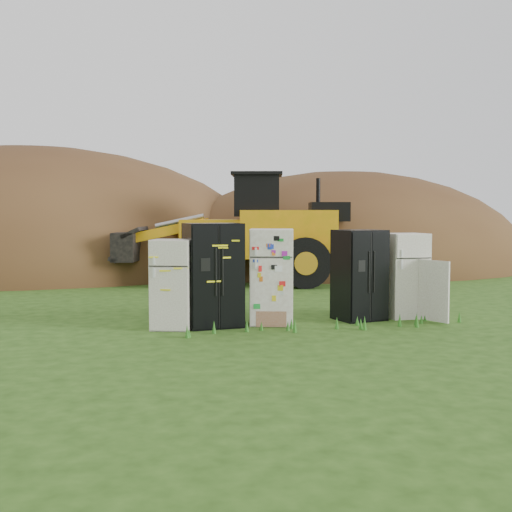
{
  "coord_description": "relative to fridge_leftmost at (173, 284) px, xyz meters",
  "views": [
    {
      "loc": [
        -4.06,
        -11.79,
        2.15
      ],
      "look_at": [
        -0.19,
        2.0,
        1.18
      ],
      "focal_mm": 45.0,
      "sensor_mm": 36.0,
      "label": 1
    }
  ],
  "objects": [
    {
      "name": "wheel_loader",
      "position": [
        2.73,
        7.03,
        0.84
      ],
      "size": [
        7.43,
        4.68,
        3.34
      ],
      "primitive_type": null,
      "rotation": [
        0.0,
        0.0,
        -0.29
      ],
      "color": "orange",
      "rests_on": "ground"
    },
    {
      "name": "ground",
      "position": [
        2.36,
        0.01,
        -0.83
      ],
      "size": [
        120.0,
        120.0,
        0.0
      ],
      "primitive_type": "plane",
      "color": "#244312",
      "rests_on": "ground"
    },
    {
      "name": "fridge_open_door",
      "position": [
        4.79,
        0.02,
        0.04
      ],
      "size": [
        0.8,
        0.74,
        1.73
      ],
      "primitive_type": null,
      "rotation": [
        0.0,
        0.0,
        -0.03
      ],
      "color": "white",
      "rests_on": "ground"
    },
    {
      "name": "fridge_black_side",
      "position": [
        0.76,
        0.02,
        0.15
      ],
      "size": [
        1.07,
        0.87,
        1.95
      ],
      "primitive_type": null,
      "rotation": [
        0.0,
        0.0,
        0.06
      ],
      "color": "black",
      "rests_on": "ground"
    },
    {
      "name": "dirt_mound_left",
      "position": [
        -3.19,
        13.66,
        -0.83
      ],
      "size": [
        18.11,
        13.59,
        9.23
      ],
      "primitive_type": "ellipsoid",
      "color": "#442815",
      "rests_on": "ground"
    },
    {
      "name": "fridge_leftmost",
      "position": [
        0.0,
        0.0,
        0.0
      ],
      "size": [
        0.93,
        0.91,
        1.66
      ],
      "primitive_type": null,
      "rotation": [
        0.0,
        0.0,
        -0.36
      ],
      "color": "white",
      "rests_on": "ground"
    },
    {
      "name": "dirt_mound_back",
      "position": [
        1.5,
        17.11,
        -0.83
      ],
      "size": [
        18.4,
        12.27,
        5.94
      ],
      "primitive_type": "ellipsoid",
      "color": "#442815",
      "rests_on": "ground"
    },
    {
      "name": "dirt_mound_right",
      "position": [
        8.35,
        11.15,
        -0.83
      ],
      "size": [
        14.82,
        10.87,
        7.49
      ],
      "primitive_type": "ellipsoid",
      "color": "#442815",
      "rests_on": "ground"
    },
    {
      "name": "fridge_black_right",
      "position": [
        3.75,
        -0.02,
        0.08
      ],
      "size": [
        1.02,
        0.9,
        1.81
      ],
      "primitive_type": null,
      "rotation": [
        0.0,
        0.0,
        0.17
      ],
      "color": "black",
      "rests_on": "ground"
    },
    {
      "name": "fridge_sticker",
      "position": [
        1.91,
        -0.01,
        0.09
      ],
      "size": [
        1.01,
        0.97,
        1.84
      ],
      "primitive_type": null,
      "rotation": [
        0.0,
        0.0,
        -0.31
      ],
      "color": "white",
      "rests_on": "ground"
    }
  ]
}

